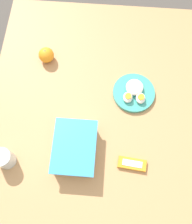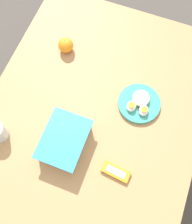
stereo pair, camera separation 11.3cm
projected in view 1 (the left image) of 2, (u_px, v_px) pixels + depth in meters
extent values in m
plane|color=#4C4742|center=(94.00, 152.00, 1.85)|extent=(10.00, 10.00, 0.00)
cube|color=#AD7F51|center=(93.00, 118.00, 1.17)|extent=(1.26, 0.95, 0.03)
cylinder|color=#936C45|center=(165.00, 58.00, 1.71)|extent=(0.05, 0.05, 0.71)
cylinder|color=#936C45|center=(38.00, 50.00, 1.73)|extent=(0.05, 0.05, 0.71)
cube|color=white|center=(75.00, 149.00, 1.07)|extent=(0.21, 0.16, 0.08)
cube|color=beige|center=(75.00, 150.00, 1.08)|extent=(0.19, 0.14, 0.04)
cube|color=#338CC6|center=(74.00, 146.00, 1.03)|extent=(0.23, 0.17, 0.01)
ellipsoid|color=gray|center=(71.00, 149.00, 1.07)|extent=(0.05, 0.04, 0.02)
sphere|color=orange|center=(46.00, 55.00, 1.23)|extent=(0.07, 0.07, 0.07)
cylinder|color=#4C662D|center=(45.00, 51.00, 1.20)|extent=(0.01, 0.01, 0.00)
cylinder|color=teal|center=(134.00, 93.00, 1.19)|extent=(0.19, 0.19, 0.02)
ellipsoid|color=white|center=(135.00, 87.00, 1.17)|extent=(0.08, 0.08, 0.03)
ellipsoid|color=white|center=(141.00, 98.00, 1.16)|extent=(0.05, 0.04, 0.03)
cylinder|color=#F4A823|center=(141.00, 97.00, 1.14)|extent=(0.03, 0.03, 0.01)
ellipsoid|color=white|center=(128.00, 97.00, 1.16)|extent=(0.05, 0.04, 0.03)
cylinder|color=#F4A823|center=(128.00, 96.00, 1.14)|extent=(0.03, 0.03, 0.01)
cube|color=orange|center=(132.00, 164.00, 1.08)|extent=(0.06, 0.12, 0.02)
cube|color=white|center=(132.00, 163.00, 1.07)|extent=(0.03, 0.08, 0.00)
cylinder|color=silver|center=(4.00, 159.00, 1.05)|extent=(0.07, 0.07, 0.09)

